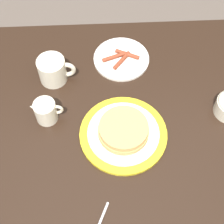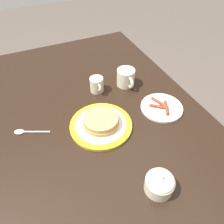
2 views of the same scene
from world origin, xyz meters
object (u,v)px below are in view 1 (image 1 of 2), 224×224
(pancake_plate, at_px, (123,132))
(coffee_mug, at_px, (53,70))
(side_plate_bacon, at_px, (121,59))
(creamer_pitcher, at_px, (46,111))

(pancake_plate, relative_size, coffee_mug, 2.16)
(pancake_plate, distance_m, coffee_mug, 0.31)
(side_plate_bacon, distance_m, creamer_pitcher, 0.33)
(pancake_plate, distance_m, creamer_pitcher, 0.24)
(coffee_mug, height_order, creamer_pitcher, coffee_mug)
(creamer_pitcher, bearing_deg, coffee_mug, 83.54)
(side_plate_bacon, height_order, coffee_mug, coffee_mug)
(side_plate_bacon, xyz_separation_m, creamer_pitcher, (-0.24, -0.22, 0.03))
(side_plate_bacon, relative_size, creamer_pitcher, 1.90)
(pancake_plate, xyz_separation_m, creamer_pitcher, (-0.23, 0.07, 0.02))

